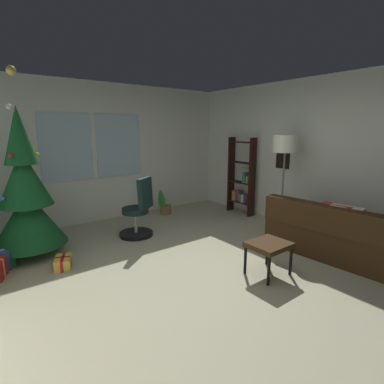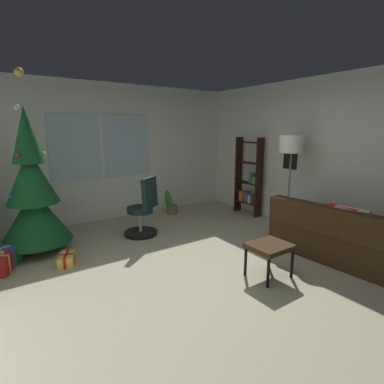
{
  "view_description": "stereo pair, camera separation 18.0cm",
  "coord_description": "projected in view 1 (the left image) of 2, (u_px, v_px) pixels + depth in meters",
  "views": [
    {
      "loc": [
        -2.29,
        -2.63,
        1.77
      ],
      "look_at": [
        -0.21,
        0.09,
        1.04
      ],
      "focal_mm": 27.54,
      "sensor_mm": 36.0,
      "label": 1
    },
    {
      "loc": [
        -2.15,
        -2.74,
        1.77
      ],
      "look_at": [
        -0.21,
        0.09,
        1.04
      ],
      "focal_mm": 27.54,
      "sensor_mm": 36.0,
      "label": 2
    }
  ],
  "objects": [
    {
      "name": "office_chair",
      "position": [
        139.0,
        214.0,
        4.91
      ],
      "size": [
        0.58,
        0.59,
        1.0
      ],
      "color": "black",
      "rests_on": "ground_plane"
    },
    {
      "name": "couch",
      "position": [
        351.0,
        237.0,
        4.14
      ],
      "size": [
        1.64,
        1.96,
        0.79
      ],
      "color": "#392513",
      "rests_on": "ground_plane"
    },
    {
      "name": "wall_back_with_windows",
      "position": [
        111.0,
        152.0,
        5.81
      ],
      "size": [
        4.94,
        0.12,
        2.64
      ],
      "color": "silver",
      "rests_on": "ground_plane"
    },
    {
      "name": "gift_box_gold",
      "position": [
        63.0,
        262.0,
        3.83
      ],
      "size": [
        0.28,
        0.35,
        0.15
      ],
      "color": "gold",
      "rests_on": "ground_plane"
    },
    {
      "name": "potted_plant",
      "position": [
        164.0,
        205.0,
        6.22
      ],
      "size": [
        0.34,
        0.36,
        0.53
      ],
      "color": "brown",
      "rests_on": "ground_plane"
    },
    {
      "name": "footstool",
      "position": [
        269.0,
        247.0,
        3.6
      ],
      "size": [
        0.48,
        0.42,
        0.42
      ],
      "color": "#392513",
      "rests_on": "ground_plane"
    },
    {
      "name": "wall_right_with_frames",
      "position": [
        323.0,
        156.0,
        4.99
      ],
      "size": [
        0.12,
        5.87,
        2.64
      ],
      "color": "silver",
      "rests_on": "ground_plane"
    },
    {
      "name": "holiday_tree",
      "position": [
        26.0,
        197.0,
        4.07
      ],
      "size": [
        0.97,
        0.97,
        2.56
      ],
      "color": "#4C331E",
      "rests_on": "ground_plane"
    },
    {
      "name": "ground_plane",
      "position": [
        210.0,
        274.0,
        3.79
      ],
      "size": [
        4.94,
        5.87,
        0.1
      ],
      "primitive_type": "cube",
      "color": "#ADA888"
    },
    {
      "name": "floor_lamp",
      "position": [
        285.0,
        149.0,
        4.96
      ],
      "size": [
        0.43,
        0.43,
        1.67
      ],
      "color": "slate",
      "rests_on": "ground_plane"
    },
    {
      "name": "bookshelf",
      "position": [
        242.0,
        181.0,
        6.21
      ],
      "size": [
        0.18,
        0.64,
        1.61
      ],
      "color": "black",
      "rests_on": "ground_plane"
    }
  ]
}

